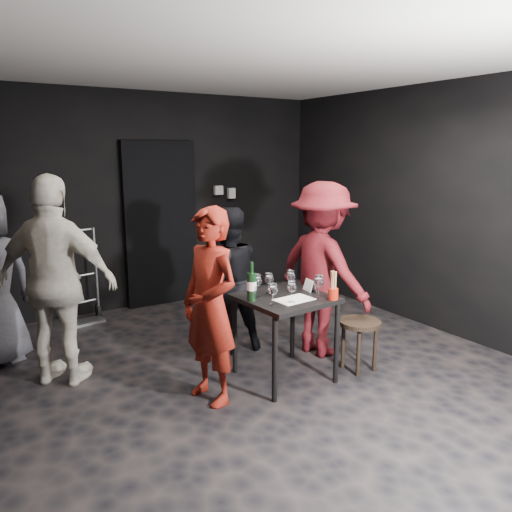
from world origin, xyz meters
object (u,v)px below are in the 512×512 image
breadstick_cup (333,286)px  tasting_table (285,307)px  hand_truck (85,304)px  woman_black (228,283)px  server_red (210,302)px  stool (360,330)px  man_maroon (323,258)px  wine_bottle (252,286)px  bystander_cream (55,261)px

breadstick_cup → tasting_table: bearing=135.3°
hand_truck → tasting_table: 2.75m
tasting_table → woman_black: woman_black is taller
tasting_table → server_red: 0.74m
stool → server_red: server_red is taller
man_maroon → breadstick_cup: (-0.35, -0.57, -0.09)m
hand_truck → woman_black: size_ratio=0.79×
tasting_table → woman_black: (-0.11, 0.82, 0.05)m
tasting_table → server_red: bearing=-179.2°
server_red → breadstick_cup: bearing=62.7°
woman_black → man_maroon: man_maroon is taller
tasting_table → server_red: (-0.72, -0.01, 0.17)m
hand_truck → server_red: bearing=-90.9°
server_red → man_maroon: 1.40m
stool → tasting_table: bearing=161.3°
breadstick_cup → man_maroon: bearing=58.4°
hand_truck → breadstick_cup: bearing=-72.9°
hand_truck → woman_black: bearing=-68.5°
stool → man_maroon: bearing=93.7°
hand_truck → man_maroon: bearing=-61.2°
hand_truck → stool: hand_truck is taller
wine_bottle → breadstick_cup: 0.69m
tasting_table → stool: size_ratio=1.60×
wine_bottle → stool: bearing=-15.4°
stool → man_maroon: (-0.03, 0.51, 0.57)m
wine_bottle → breadstick_cup: (0.60, -0.33, -0.01)m
tasting_table → hand_truck: bearing=114.7°
hand_truck → man_maroon: (1.78, -2.19, 0.75)m
man_maroon → bystander_cream: bystander_cream is taller
tasting_table → bystander_cream: bearing=150.4°
tasting_table → man_maroon: man_maroon is taller
tasting_table → woman_black: 0.83m
woman_black → bystander_cream: (-1.56, 0.13, 0.38)m
hand_truck → breadstick_cup: size_ratio=4.17×
server_red → breadstick_cup: 1.05m
stool → breadstick_cup: breadstick_cup is taller
stool → woman_black: bearing=126.8°
bystander_cream → wine_bottle: bystander_cream is taller
server_red → hand_truck: bearing=177.4°
tasting_table → breadstick_cup: (0.29, -0.29, 0.22)m
stool → server_red: size_ratio=0.29×
man_maroon → wine_bottle: man_maroon is taller
stool → wine_bottle: size_ratio=1.42×
bystander_cream → wine_bottle: (1.36, -0.91, -0.20)m
server_red → stool: bearing=69.1°
woman_black → stool: bearing=134.0°
stool → man_maroon: man_maroon is taller
bystander_cream → breadstick_cup: bearing=-171.2°
man_maroon → server_red: bearing=93.4°
stool → hand_truck: bearing=123.8°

